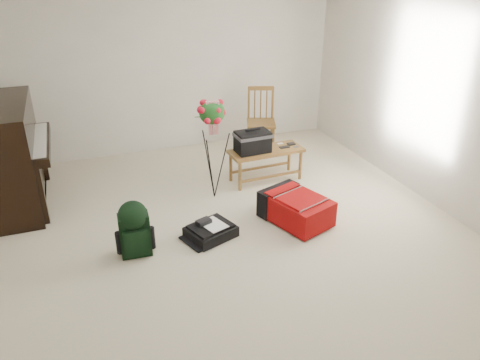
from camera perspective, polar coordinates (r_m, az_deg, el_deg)
name	(u,v)px	position (r m, az deg, el deg)	size (l,w,h in m)	color
floor	(235,236)	(5.09, -0.57, -6.78)	(5.00, 5.50, 0.01)	beige
wall_back	(171,67)	(7.10, -8.35, 13.44)	(5.00, 0.04, 2.50)	beige
wall_right	(442,100)	(5.84, 23.46, 8.88)	(0.04, 5.50, 2.50)	beige
piano	(13,158)	(6.08, -25.92, 2.47)	(0.71, 1.50, 1.25)	black
bench	(257,144)	(6.06, 2.05, 4.38)	(0.99, 0.43, 0.75)	olive
dining_chair	(260,121)	(7.10, 2.47, 7.18)	(0.54, 0.54, 0.97)	olive
red_suitcase	(294,206)	(5.34, 6.59, -3.19)	(0.73, 0.90, 0.32)	#A10B06
black_duffel	(211,231)	(5.05, -3.59, -6.18)	(0.58, 0.52, 0.20)	black
green_backpack	(134,226)	(4.75, -12.80, -5.51)	(0.31, 0.29, 0.59)	black
flower_stand	(213,151)	(5.62, -3.28, 3.57)	(0.46, 0.46, 1.27)	black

